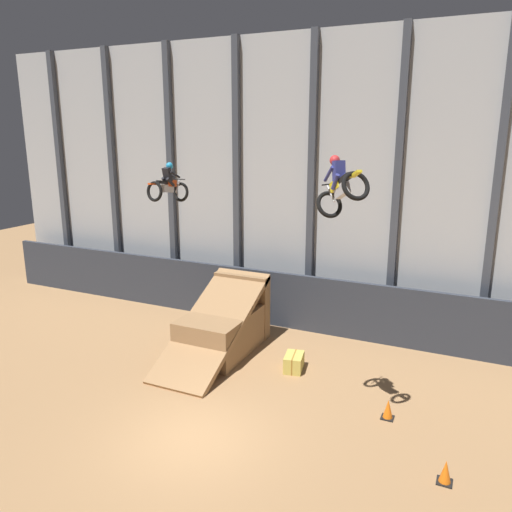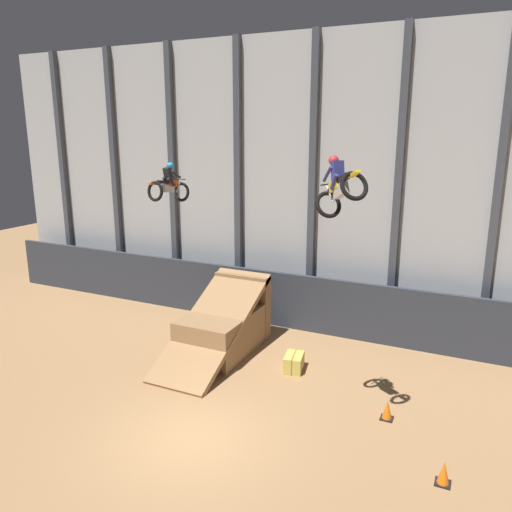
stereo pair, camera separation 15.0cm
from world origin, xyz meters
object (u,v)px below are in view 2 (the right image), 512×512
(dirt_ramp, at_px, (225,325))
(hay_bale_trackside, at_px, (294,362))
(rider_bike_left_air, at_px, (169,185))
(traffic_cone_near_ramp, at_px, (444,473))
(traffic_cone_arena_edge, at_px, (387,410))
(rider_bike_right_air, at_px, (339,187))

(dirt_ramp, relative_size, hay_bale_trackside, 5.36)
(rider_bike_left_air, relative_size, traffic_cone_near_ramp, 3.08)
(dirt_ramp, distance_m, traffic_cone_arena_edge, 6.91)
(rider_bike_left_air, bearing_deg, traffic_cone_arena_edge, -5.30)
(traffic_cone_arena_edge, bearing_deg, dirt_ramp, 160.81)
(rider_bike_left_air, distance_m, traffic_cone_arena_edge, 10.65)
(traffic_cone_arena_edge, bearing_deg, rider_bike_right_air, -141.62)
(traffic_cone_arena_edge, bearing_deg, hay_bale_trackside, 154.43)
(dirt_ramp, relative_size, traffic_cone_arena_edge, 9.23)
(rider_bike_left_air, relative_size, rider_bike_right_air, 1.04)
(rider_bike_left_air, relative_size, hay_bale_trackside, 1.79)
(rider_bike_left_air, distance_m, rider_bike_right_air, 8.00)
(traffic_cone_arena_edge, bearing_deg, traffic_cone_near_ramp, -51.79)
(dirt_ramp, height_order, rider_bike_left_air, rider_bike_left_air)
(traffic_cone_near_ramp, bearing_deg, hay_bale_trackside, 143.52)
(rider_bike_right_air, relative_size, hay_bale_trackside, 1.71)
(rider_bike_right_air, bearing_deg, traffic_cone_near_ramp, -64.14)
(rider_bike_left_air, relative_size, traffic_cone_arena_edge, 3.08)
(traffic_cone_near_ramp, distance_m, traffic_cone_arena_edge, 2.78)
(rider_bike_right_air, bearing_deg, hay_bale_trackside, 83.22)
(dirt_ramp, distance_m, rider_bike_right_air, 8.41)
(dirt_ramp, xyz_separation_m, hay_bale_trackside, (3.00, -0.59, -0.63))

